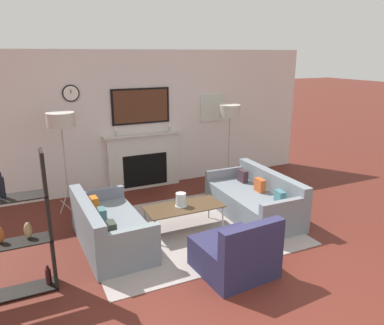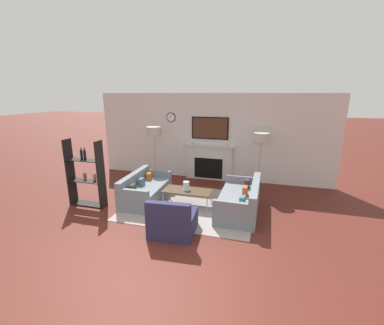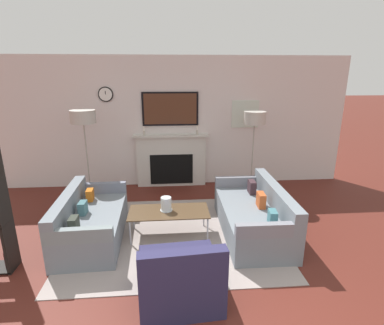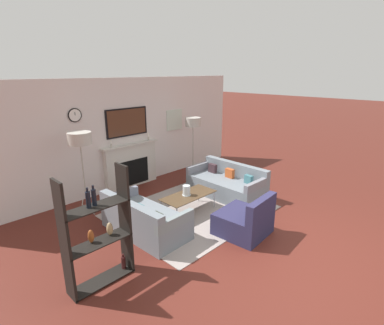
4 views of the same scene
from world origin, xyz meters
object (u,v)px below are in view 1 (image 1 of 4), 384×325
object	(u,v)px
coffee_table	(184,208)
shelf_unit	(8,232)
floor_lamp_left	(61,121)
armchair	(236,254)
couch_right	(255,201)
floor_lamp_right	(230,112)
hurricane_candle	(181,200)
couch_left	(109,229)

from	to	relation	value
coffee_table	shelf_unit	bearing A→B (deg)	-164.77
coffee_table	floor_lamp_left	world-z (taller)	floor_lamp_left
armchair	coffee_table	world-z (taller)	armchair
coffee_table	shelf_unit	distance (m)	2.49
couch_right	floor_lamp_left	size ratio (longest dim) A/B	1.06
floor_lamp_right	shelf_unit	bearing A→B (deg)	-152.22
couch_right	floor_lamp_left	world-z (taller)	floor_lamp_left
floor_lamp_right	couch_right	bearing A→B (deg)	-103.46
armchair	hurricane_candle	size ratio (longest dim) A/B	4.36
couch_right	floor_lamp_right	world-z (taller)	floor_lamp_right
couch_right	hurricane_candle	distance (m)	1.35
coffee_table	couch_left	bearing A→B (deg)	179.83
coffee_table	hurricane_candle	bearing A→B (deg)	146.01
couch_left	floor_lamp_right	distance (m)	3.40
floor_lamp_right	shelf_unit	size ratio (longest dim) A/B	1.02
hurricane_candle	couch_right	bearing A→B (deg)	-0.88
armchair	hurricane_candle	distance (m)	1.38
shelf_unit	floor_lamp_left	bearing A→B (deg)	67.72
couch_right	coffee_table	distance (m)	1.30
couch_right	armchair	xyz separation A→B (m)	(-1.19, -1.33, -0.01)
hurricane_candle	floor_lamp_right	xyz separation A→B (m)	(1.68, 1.44, 1.03)
armchair	coffee_table	distance (m)	1.34
floor_lamp_left	shelf_unit	bearing A→B (deg)	-112.28
couch_right	shelf_unit	distance (m)	3.75
floor_lamp_left	floor_lamp_right	xyz separation A→B (m)	(3.15, 0.00, -0.06)
floor_lamp_left	floor_lamp_right	distance (m)	3.15
armchair	couch_right	bearing A→B (deg)	48.27
shelf_unit	floor_lamp_right	bearing A→B (deg)	27.78
armchair	hurricane_candle	xyz separation A→B (m)	(-0.14, 1.35, 0.24)
hurricane_candle	floor_lamp_left	size ratio (longest dim) A/B	0.12
couch_right	floor_lamp_right	bearing A→B (deg)	76.54
hurricane_candle	shelf_unit	xyz separation A→B (m)	(-2.33, -0.67, 0.28)
couch_left	armchair	bearing A→B (deg)	-46.75
couch_right	shelf_unit	size ratio (longest dim) A/B	1.11
armchair	hurricane_candle	bearing A→B (deg)	95.98
floor_lamp_left	shelf_unit	world-z (taller)	floor_lamp_left
couch_left	floor_lamp_left	xyz separation A→B (m)	(-0.35, 1.47, 1.32)
coffee_table	floor_lamp_left	bearing A→B (deg)	135.62
couch_right	armchair	bearing A→B (deg)	-131.73
couch_left	floor_lamp_right	size ratio (longest dim) A/B	1.00
floor_lamp_left	floor_lamp_right	size ratio (longest dim) A/B	1.03
coffee_table	floor_lamp_right	distance (m)	2.49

